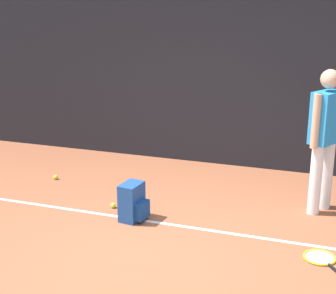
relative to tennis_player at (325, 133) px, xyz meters
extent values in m
plane|color=#9E5638|center=(-1.50, -1.63, -0.97)|extent=(12.00, 12.00, 0.00)
cube|color=black|center=(-1.50, 1.37, 0.44)|extent=(10.00, 0.10, 2.81)
cube|color=white|center=(-1.50, -0.96, -0.96)|extent=(9.00, 0.05, 0.00)
cylinder|color=white|center=(0.06, 0.10, -0.54)|extent=(0.14, 0.14, 0.85)
cylinder|color=white|center=(-0.06, -0.10, -0.54)|extent=(0.14, 0.14, 0.85)
cube|color=#268CD8|center=(0.00, 0.00, 0.18)|extent=(0.39, 0.46, 0.60)
sphere|color=#D8A884|center=(0.00, 0.00, 0.62)|extent=(0.22, 0.22, 0.22)
cylinder|color=#D8A884|center=(-0.11, -0.19, 0.17)|extent=(0.09, 0.09, 0.62)
torus|color=gold|center=(0.08, -1.20, -0.95)|extent=(0.45, 0.45, 0.02)
cylinder|color=#B2B2B2|center=(0.08, -1.20, -0.95)|extent=(0.39, 0.39, 0.00)
cube|color=#1E478C|center=(-2.03, -0.97, -0.75)|extent=(0.24, 0.32, 0.44)
cube|color=navy|center=(-1.89, -0.98, -0.83)|extent=(0.11, 0.23, 0.20)
sphere|color=#CCE033|center=(-3.56, -0.09, -0.93)|extent=(0.07, 0.07, 0.07)
sphere|color=#CCE033|center=(-2.37, -0.74, -0.93)|extent=(0.07, 0.07, 0.07)
camera|label=1|loc=(0.10, -5.86, 1.50)|focal=53.62mm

